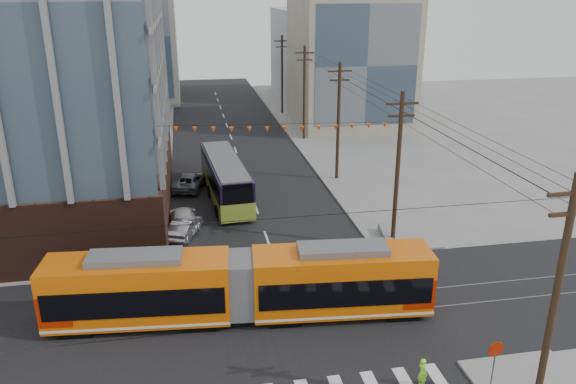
% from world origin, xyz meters
% --- Properties ---
extents(ground, '(160.00, 160.00, 0.00)m').
position_xyz_m(ground, '(0.00, 0.00, 0.00)').
color(ground, slate).
extents(bg_bldg_nw_near, '(18.00, 16.00, 18.00)m').
position_xyz_m(bg_bldg_nw_near, '(-17.00, 52.00, 9.00)').
color(bg_bldg_nw_near, '#8C99A5').
rests_on(bg_bldg_nw_near, ground).
extents(bg_bldg_ne_near, '(14.00, 14.00, 16.00)m').
position_xyz_m(bg_bldg_ne_near, '(16.00, 48.00, 8.00)').
color(bg_bldg_ne_near, gray).
rests_on(bg_bldg_ne_near, ground).
extents(bg_bldg_nw_far, '(16.00, 18.00, 20.00)m').
position_xyz_m(bg_bldg_nw_far, '(-14.00, 72.00, 10.00)').
color(bg_bldg_nw_far, gray).
rests_on(bg_bldg_nw_far, ground).
extents(bg_bldg_ne_far, '(16.00, 16.00, 14.00)m').
position_xyz_m(bg_bldg_ne_far, '(18.00, 68.00, 7.00)').
color(bg_bldg_ne_far, '#8C99A5').
rests_on(bg_bldg_ne_far, ground).
extents(utility_pole_near, '(0.30, 0.30, 11.00)m').
position_xyz_m(utility_pole_near, '(8.50, -6.00, 5.50)').
color(utility_pole_near, black).
rests_on(utility_pole_near, ground).
extents(utility_pole_far, '(0.30, 0.30, 11.00)m').
position_xyz_m(utility_pole_far, '(8.50, 56.00, 5.50)').
color(utility_pole_far, black).
rests_on(utility_pole_far, ground).
extents(streetcar, '(20.96, 4.81, 4.00)m').
position_xyz_m(streetcar, '(-2.87, 3.92, 2.00)').
color(streetcar, '#D85906').
rests_on(streetcar, ground).
extents(city_bus, '(3.68, 12.80, 3.58)m').
position_xyz_m(city_bus, '(-2.25, 22.92, 1.79)').
color(city_bus, black).
rests_on(city_bus, ground).
extents(parked_car_silver, '(2.82, 4.45, 1.38)m').
position_xyz_m(parked_car_silver, '(-5.86, 15.57, 0.69)').
color(parked_car_silver, gray).
rests_on(parked_car_silver, ground).
extents(parked_car_white, '(2.01, 4.88, 1.41)m').
position_xyz_m(parked_car_white, '(-5.97, 17.32, 0.71)').
color(parked_car_white, '#B9B9B9').
rests_on(parked_car_white, ground).
extents(parked_car_grey, '(3.62, 5.70, 1.47)m').
position_xyz_m(parked_car_grey, '(-5.29, 25.93, 0.73)').
color(parked_car_grey, '#585C66').
rests_on(parked_car_grey, ground).
extents(pedestrian, '(0.49, 0.63, 1.51)m').
position_xyz_m(pedestrian, '(4.60, -3.27, 0.76)').
color(pedestrian, '#A1FE32').
rests_on(pedestrian, ground).
extents(stop_sign, '(0.86, 0.86, 2.58)m').
position_xyz_m(stop_sign, '(7.44, -4.28, 1.29)').
color(stop_sign, '#9E1700').
rests_on(stop_sign, ground).
extents(jersey_barrier, '(1.46, 3.95, 0.77)m').
position_xyz_m(jersey_barrier, '(8.30, 11.69, 0.39)').
color(jersey_barrier, slate).
rests_on(jersey_barrier, ground).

